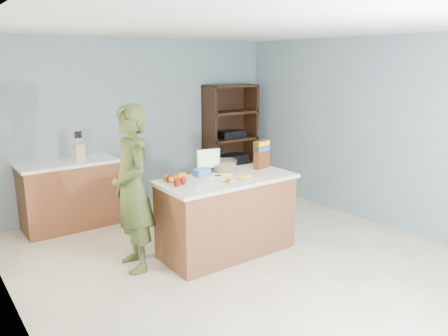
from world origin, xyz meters
TOP-DOWN VIEW (x-y plane):
  - floor at (0.00, 0.00)m, footprint 4.50×5.00m
  - walls at (0.00, 0.00)m, footprint 4.52×5.02m
  - counter_peninsula at (0.00, 0.30)m, footprint 1.56×0.76m
  - back_cabinet at (-1.20, 2.20)m, footprint 1.24×0.62m
  - shelving_unit at (1.55, 2.35)m, footprint 0.90×0.40m
  - person at (-1.02, 0.57)m, footprint 0.48×0.68m
  - knife_block at (-1.05, 2.13)m, footprint 0.12×0.10m
  - envelopes at (-0.04, 0.41)m, footprint 0.37×0.21m
  - bananas at (0.02, 0.14)m, footprint 0.43×0.21m
  - apples at (-0.59, 0.38)m, footprint 0.17×0.28m
  - oranges at (-0.51, 0.54)m, footprint 0.28×0.19m
  - blue_carton at (-0.18, 0.54)m, footprint 0.19×0.14m
  - salad_bowl at (0.16, 0.56)m, footprint 0.30×0.30m
  - tv at (-0.04, 0.60)m, footprint 0.28×0.12m
  - cereal_box at (0.61, 0.41)m, footprint 0.24×0.13m

SIDE VIEW (x-z plane):
  - floor at x=0.00m, z-range -0.01..0.01m
  - counter_peninsula at x=0.00m, z-range -0.03..0.87m
  - back_cabinet at x=-1.20m, z-range 0.00..0.90m
  - shelving_unit at x=1.55m, z-range -0.04..1.76m
  - person at x=-1.02m, z-range 0.00..1.76m
  - envelopes at x=-0.04m, z-range 0.90..0.90m
  - bananas at x=0.02m, z-range 0.90..0.94m
  - oranges at x=-0.51m, z-range 0.90..0.97m
  - apples at x=-0.59m, z-range 0.90..0.98m
  - blue_carton at x=-0.18m, z-range 0.90..0.98m
  - salad_bowl at x=0.16m, z-range 0.89..1.02m
  - knife_block at x=-1.05m, z-range 0.86..1.17m
  - tv at x=-0.04m, z-range 0.92..1.20m
  - cereal_box at x=0.61m, z-range 0.93..1.27m
  - walls at x=0.00m, z-range 0.40..2.91m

